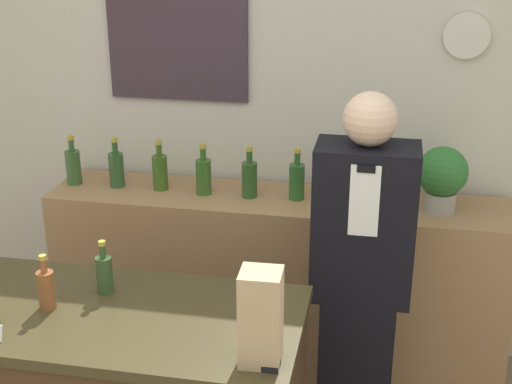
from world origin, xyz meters
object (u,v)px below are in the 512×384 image
object	(u,v)px
potted_plant	(442,176)
tape_dispenser	(267,361)
paper_bag	(261,318)
shopkeeper	(360,282)

from	to	relation	value
potted_plant	tape_dispenser	distance (m)	1.54
paper_bag	tape_dispenser	xyz separation A→B (m)	(0.02, -0.03, -0.13)
shopkeeper	potted_plant	distance (m)	0.71
shopkeeper	potted_plant	xyz separation A→B (m)	(0.34, 0.55, 0.31)
shopkeeper	paper_bag	world-z (taller)	shopkeeper
shopkeeper	tape_dispenser	distance (m)	0.92
paper_bag	tape_dispenser	world-z (taller)	paper_bag
shopkeeper	potted_plant	bearing A→B (deg)	58.54
shopkeeper	tape_dispenser	size ratio (longest dim) A/B	18.20
potted_plant	shopkeeper	bearing A→B (deg)	-121.46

